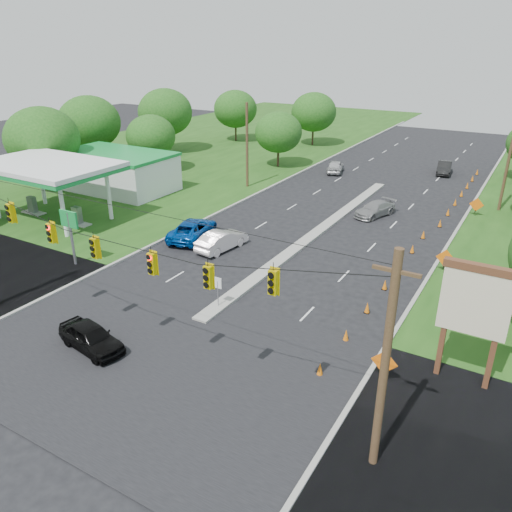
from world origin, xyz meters
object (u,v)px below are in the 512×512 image
Objects in this scene: gas_station at (106,170)px; black_sedan at (91,337)px; white_sedan at (222,240)px; pylon_sign at (483,308)px; blue_pickup at (193,229)px.

gas_station is 29.48m from black_sedan.
black_sedan is 14.83m from white_sedan.
blue_pickup is (-22.60, 8.28, -3.21)m from pylon_sign.
black_sedan is at bearing -46.18° from gas_station.
black_sedan is at bearing -157.79° from pylon_sign.
gas_station is 40.50m from pylon_sign.
pylon_sign is at bearing -58.39° from black_sedan.
pylon_sign is 19.28m from black_sedan.
black_sedan is 0.74× the size of blue_pickup.
gas_station reaches higher than black_sedan.
blue_pickup reaches higher than white_sedan.
pylon_sign is 20.94m from white_sedan.
gas_station reaches higher than white_sedan.
blue_pickup reaches higher than black_sedan.
blue_pickup is at bearing -4.83° from white_sedan.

